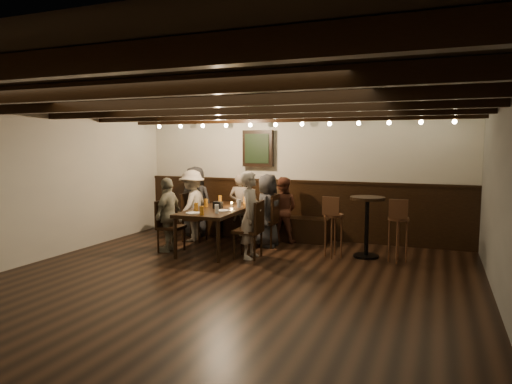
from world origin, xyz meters
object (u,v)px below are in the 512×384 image
at_px(person_bench_centre, 240,206).
at_px(chair_right_far, 249,241).
at_px(person_bench_right, 282,210).
at_px(person_left_near, 192,206).
at_px(chair_left_near, 194,226).
at_px(person_right_far, 251,215).
at_px(person_bench_left, 196,201).
at_px(person_right_near, 267,210).
at_px(bar_stool_right, 398,239).
at_px(chair_left_far, 170,236).
at_px(bar_stool_left, 333,235).
at_px(person_left_far, 168,215).
at_px(high_top_table, 367,218).
at_px(chair_right_near, 266,230).
at_px(dining_table, 219,212).

bearing_deg(person_bench_centre, chair_right_far, 115.63).
height_order(person_bench_right, person_left_near, person_left_near).
xyz_separation_m(chair_left_near, person_right_far, (1.52, -0.82, 0.42)).
distance_m(chair_right_far, person_bench_left, 2.15).
bearing_deg(person_right_near, bar_stool_right, -100.90).
height_order(chair_left_near, chair_right_far, chair_right_far).
xyz_separation_m(person_left_near, person_right_far, (1.55, -0.82, 0.02)).
relative_size(chair_left_near, chair_left_far, 1.04).
xyz_separation_m(person_left_near, bar_stool_left, (2.77, -0.28, -0.30)).
distance_m(person_left_far, high_top_table, 3.33).
xyz_separation_m(chair_right_near, chair_right_far, (0.05, -0.90, -0.00)).
bearing_deg(chair_left_near, person_left_far, -1.96).
bearing_deg(person_bench_right, person_right_near, 71.57).
bearing_deg(person_bench_right, person_bench_centre, -9.46).
relative_size(chair_right_far, bar_stool_right, 0.92).
height_order(chair_right_near, person_bench_left, person_bench_left).
height_order(person_left_far, bar_stool_left, person_left_far).
bearing_deg(person_bench_centre, bar_stool_left, 152.81).
height_order(person_bench_left, person_bench_right, person_bench_left).
bearing_deg(person_bench_centre, high_top_table, 161.30).
bearing_deg(person_bench_left, chair_right_near, 164.47).
relative_size(dining_table, person_bench_right, 1.60).
bearing_deg(person_left_near, bar_stool_right, 83.41).
xyz_separation_m(person_bench_left, person_right_near, (1.67, -0.36, -0.04)).
distance_m(dining_table, person_bench_centre, 1.05).
bearing_deg(person_left_far, person_bench_left, -173.66).
relative_size(chair_left_far, person_bench_left, 0.63).
bearing_deg(person_bench_right, high_top_table, 156.52).
height_order(dining_table, person_right_far, person_right_far).
height_order(chair_left_far, chair_right_near, chair_right_near).
distance_m(dining_table, person_left_near, 0.87).
bearing_deg(chair_right_far, chair_left_near, 57.97).
distance_m(person_left_near, person_left_far, 0.90).
relative_size(chair_left_far, bar_stool_left, 0.87).
bearing_deg(bar_stool_left, chair_left_far, -160.02).
relative_size(dining_table, bar_stool_left, 1.95).
bearing_deg(person_left_near, person_bench_left, -161.57).
bearing_deg(person_bench_right, chair_left_near, 15.53).
relative_size(chair_right_far, person_bench_left, 0.67).
bearing_deg(person_right_near, chair_left_far, 121.50).
relative_size(dining_table, person_right_far, 1.40).
bearing_deg(bar_stool_right, person_bench_left, 168.74).
distance_m(person_bench_right, person_right_near, 0.48).
height_order(person_bench_centre, person_left_near, person_left_near).
bearing_deg(person_bench_centre, chair_left_far, 64.41).
xyz_separation_m(person_bench_left, person_bench_centre, (0.89, 0.20, -0.07)).
height_order(dining_table, chair_left_far, chair_left_far).
distance_m(person_bench_right, bar_stool_left, 1.43).
bearing_deg(person_bench_right, person_bench_left, 0.00).
distance_m(person_left_far, bar_stool_right, 3.79).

